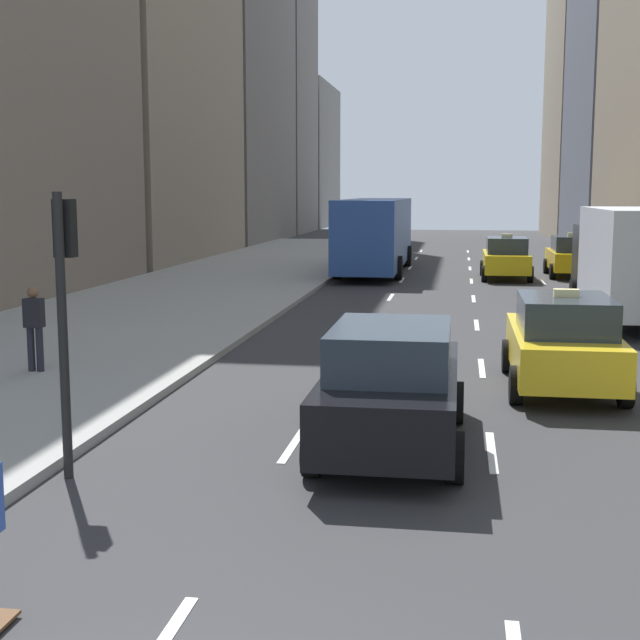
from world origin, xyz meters
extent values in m
cube|color=#9E9E99|center=(-7.00, 27.00, 0.07)|extent=(8.00, 66.00, 0.15)
cube|color=white|center=(-0.20, 8.00, 0.01)|extent=(0.12, 2.00, 0.01)
cube|color=white|center=(-0.20, 14.00, 0.01)|extent=(0.12, 2.00, 0.01)
cube|color=white|center=(-0.20, 20.00, 0.01)|extent=(0.12, 2.00, 0.01)
cube|color=white|center=(-0.20, 26.00, 0.01)|extent=(0.12, 2.00, 0.01)
cube|color=white|center=(-0.20, 32.00, 0.01)|extent=(0.12, 2.00, 0.01)
cube|color=white|center=(-0.20, 38.00, 0.01)|extent=(0.12, 2.00, 0.01)
cube|color=white|center=(-0.20, 44.00, 0.01)|extent=(0.12, 2.00, 0.01)
cube|color=white|center=(-0.20, 50.00, 0.01)|extent=(0.12, 2.00, 0.01)
cube|color=white|center=(2.60, 8.00, 0.01)|extent=(0.12, 2.00, 0.01)
cube|color=white|center=(2.60, 14.00, 0.01)|extent=(0.12, 2.00, 0.01)
cube|color=white|center=(2.60, 20.00, 0.01)|extent=(0.12, 2.00, 0.01)
cube|color=white|center=(2.60, 26.00, 0.01)|extent=(0.12, 2.00, 0.01)
cube|color=white|center=(2.60, 32.00, 0.01)|extent=(0.12, 2.00, 0.01)
cube|color=white|center=(2.60, 38.00, 0.01)|extent=(0.12, 2.00, 0.01)
cube|color=white|center=(2.60, 44.00, 0.01)|extent=(0.12, 2.00, 0.01)
cube|color=white|center=(2.60, 50.00, 0.01)|extent=(0.12, 2.00, 0.01)
cube|color=white|center=(5.40, 14.00, 0.01)|extent=(0.12, 2.00, 0.01)
cube|color=white|center=(5.40, 20.00, 0.01)|extent=(0.12, 2.00, 0.01)
cube|color=white|center=(5.40, 26.00, 0.01)|extent=(0.12, 2.00, 0.01)
cube|color=white|center=(5.40, 32.00, 0.01)|extent=(0.12, 2.00, 0.01)
cube|color=white|center=(5.40, 38.00, 0.01)|extent=(0.12, 2.00, 0.01)
cube|color=white|center=(5.40, 44.00, 0.01)|extent=(0.12, 2.00, 0.01)
cube|color=white|center=(5.40, 50.00, 0.01)|extent=(0.12, 2.00, 0.01)
cube|color=slate|center=(-14.00, 72.88, 14.87)|extent=(6.00, 10.71, 29.73)
cube|color=slate|center=(-14.00, 86.32, 7.09)|extent=(6.00, 14.69, 14.19)
cube|color=gray|center=(12.00, 69.39, 10.83)|extent=(6.00, 15.15, 21.67)
cube|color=yellow|center=(4.00, 33.22, 0.71)|extent=(1.80, 4.40, 0.76)
cube|color=#28333D|center=(4.00, 32.95, 1.41)|extent=(1.58, 2.29, 0.64)
cube|color=#F2E599|center=(4.00, 32.95, 1.80)|extent=(0.44, 0.20, 0.14)
cylinder|color=black|center=(3.10, 34.58, 0.33)|extent=(0.22, 0.66, 0.66)
cylinder|color=black|center=(4.90, 34.58, 0.33)|extent=(0.22, 0.66, 0.66)
cylinder|color=black|center=(3.10, 31.85, 0.33)|extent=(0.22, 0.66, 0.66)
cylinder|color=black|center=(4.90, 31.85, 0.33)|extent=(0.22, 0.66, 0.66)
cube|color=yellow|center=(6.80, 34.69, 0.71)|extent=(1.80, 4.40, 0.76)
cube|color=#28333D|center=(6.80, 34.42, 1.41)|extent=(1.58, 2.29, 0.64)
cube|color=#F2E599|center=(6.80, 34.42, 1.80)|extent=(0.44, 0.20, 0.14)
cylinder|color=black|center=(5.90, 36.05, 0.33)|extent=(0.22, 0.66, 0.66)
cylinder|color=black|center=(7.70, 36.05, 0.33)|extent=(0.22, 0.66, 0.66)
cylinder|color=black|center=(5.90, 33.32, 0.33)|extent=(0.22, 0.66, 0.66)
cylinder|color=black|center=(7.70, 33.32, 0.33)|extent=(0.22, 0.66, 0.66)
cube|color=yellow|center=(4.00, 12.33, 0.71)|extent=(1.80, 4.40, 0.76)
cube|color=#28333D|center=(4.00, 12.07, 1.41)|extent=(1.58, 2.29, 0.64)
cube|color=#F2E599|center=(4.00, 12.07, 1.80)|extent=(0.44, 0.20, 0.14)
cylinder|color=black|center=(3.10, 13.70, 0.33)|extent=(0.22, 0.66, 0.66)
cylinder|color=black|center=(4.90, 13.70, 0.33)|extent=(0.22, 0.66, 0.66)
cylinder|color=black|center=(3.10, 10.97, 0.33)|extent=(0.22, 0.66, 0.66)
cylinder|color=black|center=(4.90, 10.97, 0.33)|extent=(0.22, 0.66, 0.66)
cube|color=black|center=(1.20, 8.04, 0.74)|extent=(1.80, 4.74, 0.81)
cube|color=#28333D|center=(1.20, 7.76, 1.46)|extent=(1.58, 2.46, 0.64)
cylinder|color=black|center=(0.30, 9.51, 0.33)|extent=(0.22, 0.66, 0.66)
cylinder|color=black|center=(2.10, 9.51, 0.33)|extent=(0.22, 0.66, 0.66)
cylinder|color=black|center=(0.30, 6.57, 0.33)|extent=(0.22, 0.66, 0.66)
cylinder|color=black|center=(2.10, 6.57, 0.33)|extent=(0.22, 0.66, 0.66)
cube|color=#2D519E|center=(-1.60, 35.19, 1.80)|extent=(2.50, 11.60, 2.90)
cube|color=#28333D|center=(-1.60, 40.94, 2.15)|extent=(2.30, 0.12, 1.40)
cube|color=#28333D|center=(-2.81, 35.19, 2.15)|extent=(0.08, 9.86, 1.10)
cube|color=yellow|center=(-1.60, 40.94, 3.05)|extent=(1.50, 0.10, 0.36)
cylinder|color=black|center=(-2.85, 38.78, 0.50)|extent=(0.30, 1.00, 1.00)
cylinder|color=black|center=(-0.35, 38.78, 0.50)|extent=(0.30, 1.00, 1.00)
cylinder|color=black|center=(-2.85, 32.00, 0.50)|extent=(0.30, 1.00, 1.00)
cylinder|color=black|center=(-0.35, 32.00, 0.50)|extent=(0.30, 1.00, 1.00)
cube|color=#262628|center=(6.80, 24.71, 1.50)|extent=(2.10, 2.40, 2.10)
cube|color=#28333D|center=(6.80, 25.86, 1.80)|extent=(1.90, 0.10, 0.90)
cube|color=silver|center=(6.80, 20.51, 1.80)|extent=(2.30, 6.00, 2.70)
cylinder|color=black|center=(5.75, 24.71, 0.45)|extent=(0.28, 0.90, 0.90)
cylinder|color=black|center=(5.65, 19.31, 0.45)|extent=(0.28, 0.90, 0.90)
cylinder|color=black|center=(-1.66, 2.32, 0.03)|extent=(0.18, 0.05, 0.05)
cylinder|color=#23232D|center=(-6.05, 11.63, 0.58)|extent=(0.14, 0.14, 0.86)
cylinder|color=#23232D|center=(-5.87, 11.63, 0.58)|extent=(0.14, 0.14, 0.86)
cube|color=black|center=(-5.96, 11.63, 1.29)|extent=(0.36, 0.22, 0.56)
sphere|color=brown|center=(-5.96, 11.63, 1.69)|extent=(0.22, 0.22, 0.22)
cylinder|color=black|center=(-2.75, 6.03, 1.80)|extent=(0.12, 0.12, 3.60)
cube|color=black|center=(-2.75, 6.21, 3.15)|extent=(0.24, 0.20, 0.72)
sphere|color=red|center=(-2.75, 6.32, 3.38)|extent=(0.14, 0.14, 0.14)
sphere|color=#4C3F14|center=(-2.75, 6.32, 3.15)|extent=(0.14, 0.14, 0.14)
sphere|color=#198C2D|center=(-2.75, 6.32, 2.92)|extent=(0.14, 0.14, 0.14)
camera|label=1|loc=(2.09, -4.24, 3.61)|focal=50.00mm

